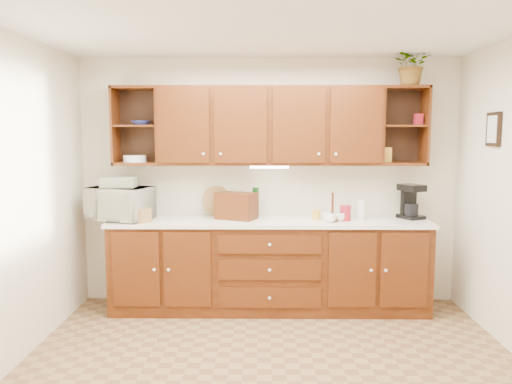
{
  "coord_description": "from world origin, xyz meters",
  "views": [
    {
      "loc": [
        -0.07,
        -3.58,
        1.8
      ],
      "look_at": [
        -0.13,
        1.15,
        1.26
      ],
      "focal_mm": 35.0,
      "sensor_mm": 36.0,
      "label": 1
    }
  ],
  "objects_px": {
    "potted_plant": "(412,64)",
    "microwave": "(120,203)",
    "coffee_maker": "(411,202)",
    "bread_box": "(236,206)"
  },
  "relations": [
    {
      "from": "microwave",
      "to": "potted_plant",
      "type": "relative_size",
      "value": 1.44
    },
    {
      "from": "microwave",
      "to": "coffee_maker",
      "type": "relative_size",
      "value": 1.71
    },
    {
      "from": "microwave",
      "to": "bread_box",
      "type": "relative_size",
      "value": 1.56
    },
    {
      "from": "microwave",
      "to": "coffee_maker",
      "type": "distance_m",
      "value": 2.99
    },
    {
      "from": "bread_box",
      "to": "coffee_maker",
      "type": "xyz_separation_m",
      "value": [
        1.8,
        0.07,
        0.03
      ]
    },
    {
      "from": "coffee_maker",
      "to": "potted_plant",
      "type": "bearing_deg",
      "value": -172.86
    },
    {
      "from": "microwave",
      "to": "bread_box",
      "type": "distance_m",
      "value": 1.18
    },
    {
      "from": "potted_plant",
      "to": "microwave",
      "type": "bearing_deg",
      "value": -177.93
    },
    {
      "from": "bread_box",
      "to": "coffee_maker",
      "type": "height_order",
      "value": "coffee_maker"
    },
    {
      "from": "bread_box",
      "to": "potted_plant",
      "type": "xyz_separation_m",
      "value": [
        1.76,
        0.05,
        1.42
      ]
    }
  ]
}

